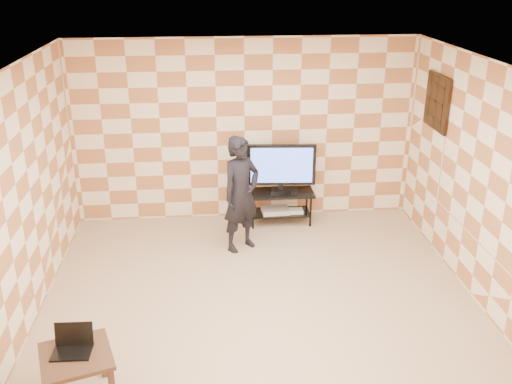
% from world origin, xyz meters
% --- Properties ---
extents(floor, '(5.00, 5.00, 0.00)m').
position_xyz_m(floor, '(0.00, 0.00, 0.00)').
color(floor, tan).
rests_on(floor, ground).
extents(wall_back, '(5.00, 0.02, 2.70)m').
position_xyz_m(wall_back, '(0.00, 2.50, 1.35)').
color(wall_back, beige).
rests_on(wall_back, ground).
extents(wall_front, '(5.00, 0.02, 2.70)m').
position_xyz_m(wall_front, '(0.00, -2.50, 1.35)').
color(wall_front, beige).
rests_on(wall_front, ground).
extents(wall_left, '(0.02, 5.00, 2.70)m').
position_xyz_m(wall_left, '(-2.50, 0.00, 1.35)').
color(wall_left, beige).
rests_on(wall_left, ground).
extents(wall_right, '(0.02, 5.00, 2.70)m').
position_xyz_m(wall_right, '(2.50, 0.00, 1.35)').
color(wall_right, beige).
rests_on(wall_right, ground).
extents(ceiling, '(5.00, 5.00, 0.02)m').
position_xyz_m(ceiling, '(0.00, 0.00, 2.70)').
color(ceiling, white).
rests_on(ceiling, wall_back).
extents(wall_art, '(0.04, 0.72, 0.72)m').
position_xyz_m(wall_art, '(2.47, 1.55, 1.95)').
color(wall_art, black).
rests_on(wall_art, wall_right).
extents(tv_stand, '(0.97, 0.44, 0.50)m').
position_xyz_m(tv_stand, '(0.51, 2.17, 0.37)').
color(tv_stand, black).
rests_on(tv_stand, floor).
extents(tv, '(1.00, 0.21, 0.73)m').
position_xyz_m(tv, '(0.51, 2.17, 0.90)').
color(tv, black).
rests_on(tv, tv_stand).
extents(dvd_player, '(0.41, 0.31, 0.07)m').
position_xyz_m(dvd_player, '(0.43, 2.16, 0.21)').
color(dvd_player, '#B0B0B2').
rests_on(dvd_player, tv_stand).
extents(game_console, '(0.23, 0.17, 0.05)m').
position_xyz_m(game_console, '(0.72, 2.13, 0.20)').
color(game_console, silver).
rests_on(game_console, tv_stand).
extents(side_table, '(0.75, 0.75, 0.50)m').
position_xyz_m(side_table, '(-1.75, -1.40, 0.41)').
color(side_table, '#382616').
rests_on(side_table, floor).
extents(laptop, '(0.34, 0.28, 0.22)m').
position_xyz_m(laptop, '(-1.78, -1.33, 0.55)').
color(laptop, black).
rests_on(laptop, side_table).
extents(person, '(0.69, 0.65, 1.59)m').
position_xyz_m(person, '(-0.13, 1.41, 0.79)').
color(person, black).
rests_on(person, floor).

